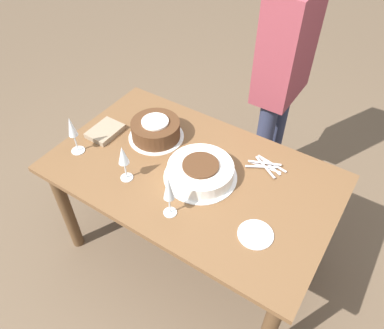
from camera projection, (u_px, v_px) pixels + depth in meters
name	position (u px, v px, depth m)	size (l,w,h in m)	color
ground_plane	(192.00, 249.00, 2.42)	(12.00, 12.00, 0.00)	brown
dining_table	(192.00, 186.00, 1.98)	(1.45, 0.88, 0.73)	brown
cake_center_white	(200.00, 171.00, 1.85)	(0.37, 0.37, 0.09)	white
cake_front_chocolate	(156.00, 130.00, 2.05)	(0.31, 0.31, 0.12)	white
wine_glass_near	(72.00, 129.00, 1.90)	(0.07, 0.07, 0.22)	silver
wine_glass_far	(123.00, 157.00, 1.77)	(0.06, 0.06, 0.21)	silver
wine_glass_extra	(169.00, 190.00, 1.60)	(0.06, 0.06, 0.24)	silver
dessert_plate_left	(256.00, 234.00, 1.63)	(0.16, 0.16, 0.01)	silver
fork_pile	(266.00, 165.00, 1.92)	(0.20, 0.13, 0.02)	silver
napkin_stack	(105.00, 131.00, 2.10)	(0.14, 0.19, 0.03)	gray
person_cutting	(284.00, 66.00, 2.18)	(0.22, 0.40, 1.59)	#2D334C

